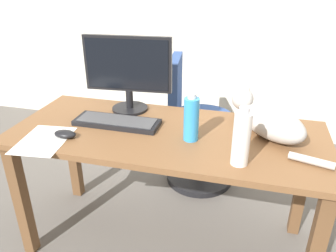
% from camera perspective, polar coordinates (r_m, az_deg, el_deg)
% --- Properties ---
extents(ground_plane, '(8.00, 8.00, 0.00)m').
position_cam_1_polar(ground_plane, '(2.05, -0.16, -18.86)').
color(ground_plane, '#59544F').
extents(desk, '(1.55, 0.65, 0.71)m').
position_cam_1_polar(desk, '(1.69, -0.19, -4.04)').
color(desk, brown).
rests_on(desk, ground_plane).
extents(office_chair, '(0.48, 0.48, 0.92)m').
position_cam_1_polar(office_chair, '(2.34, 4.52, -0.91)').
color(office_chair, black).
rests_on(office_chair, ground_plane).
extents(monitor, '(0.48, 0.20, 0.41)m').
position_cam_1_polar(monitor, '(1.83, -6.90, 9.35)').
color(monitor, black).
rests_on(monitor, desk).
extents(keyboard, '(0.44, 0.15, 0.03)m').
position_cam_1_polar(keyboard, '(1.73, -8.74, 0.69)').
color(keyboard, black).
rests_on(keyboard, desk).
extents(cat, '(0.45, 0.46, 0.20)m').
position_cam_1_polar(cat, '(1.64, 16.94, 0.97)').
color(cat, '#B2ADA8').
rests_on(cat, desk).
extents(computer_mouse, '(0.11, 0.06, 0.04)m').
position_cam_1_polar(computer_mouse, '(1.65, -17.27, -1.33)').
color(computer_mouse, black).
rests_on(computer_mouse, desk).
extents(paper_sheet, '(0.24, 0.32, 0.00)m').
position_cam_1_polar(paper_sheet, '(1.66, -20.56, -2.29)').
color(paper_sheet, white).
rests_on(paper_sheet, desk).
extents(water_bottle, '(0.07, 0.07, 0.23)m').
position_cam_1_polar(water_bottle, '(1.52, 4.02, 1.26)').
color(water_bottle, '#2D8CD1').
rests_on(water_bottle, desk).
extents(spray_bottle, '(0.07, 0.07, 0.25)m').
position_cam_1_polar(spray_bottle, '(1.36, 12.50, -2.06)').
color(spray_bottle, silver).
rests_on(spray_bottle, desk).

